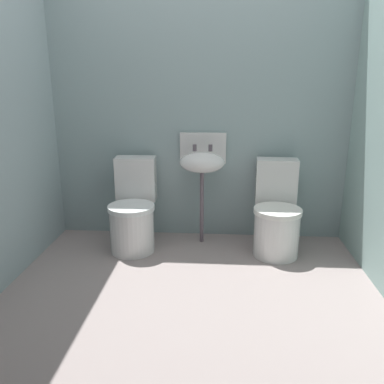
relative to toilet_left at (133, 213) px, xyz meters
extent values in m
cube|color=gray|center=(0.56, -0.92, -0.36)|extent=(3.08, 2.95, 0.08)
cube|color=#8BA2A3|center=(0.56, 0.40, 0.88)|extent=(3.08, 0.10, 2.41)
cylinder|color=white|center=(0.00, -0.09, -0.13)|extent=(0.40, 0.40, 0.38)
cylinder|color=white|center=(0.00, -0.09, 0.08)|extent=(0.42, 0.42, 0.04)
cube|color=white|center=(-0.01, 0.21, 0.26)|extent=(0.37, 0.20, 0.40)
cylinder|color=silver|center=(1.24, -0.09, -0.13)|extent=(0.40, 0.40, 0.38)
cylinder|color=white|center=(1.24, -0.09, 0.08)|extent=(0.42, 0.42, 0.04)
cube|color=silver|center=(1.26, 0.21, 0.26)|extent=(0.37, 0.20, 0.40)
cylinder|color=#645760|center=(0.60, 0.16, 0.01)|extent=(0.04, 0.04, 0.66)
ellipsoid|color=white|center=(0.60, 0.16, 0.43)|extent=(0.40, 0.32, 0.18)
cube|color=white|center=(0.60, 0.33, 0.53)|extent=(0.42, 0.04, 0.28)
cylinder|color=#645760|center=(0.53, 0.22, 0.55)|extent=(0.04, 0.04, 0.06)
cylinder|color=#645760|center=(0.67, 0.22, 0.55)|extent=(0.04, 0.04, 0.06)
camera|label=1|loc=(0.74, -3.22, 1.14)|focal=36.66mm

